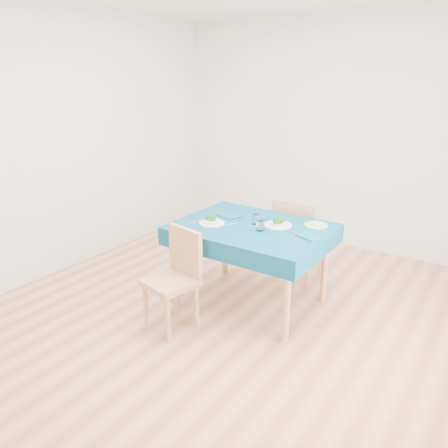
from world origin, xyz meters
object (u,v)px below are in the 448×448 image
Objects in this scene: table at (251,265)px; chair_near at (170,277)px; chair_far at (300,226)px; bowl_far at (278,222)px; bowl_near at (212,220)px; side_plate at (316,225)px.

table is 1.39× the size of chair_near.
bowl_far is at bearing 95.89° from chair_far.
bowl_near reaches higher than table.
bowl_far is at bearing -145.40° from side_plate.
bowl_far reaches higher than side_plate.
bowl_near is 0.59m from bowl_far.
bowl_near is at bearing -148.89° from side_plate.
side_plate is (0.35, -0.47, 0.21)m from chair_far.
bowl_near reaches higher than side_plate.
bowl_far is at bearing 33.85° from table.
table is at bearing 26.08° from bowl_near.
table is 0.48m from bowl_far.
bowl_near is 0.92× the size of bowl_far.
chair_near is 1.06m from bowl_far.
bowl_far is (0.51, 0.29, 0.00)m from bowl_near.
bowl_far is at bearing 71.18° from chair_near.
bowl_far is (0.19, 0.13, 0.42)m from table.
chair_far reaches higher than bowl_near.
bowl_far is 1.16× the size of side_plate.
chair_far is 4.54× the size of bowl_far.
chair_far is 5.29× the size of side_plate.
chair_near is 4.50× the size of side_plate.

